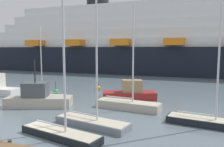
% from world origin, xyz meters
% --- Properties ---
extents(ground_plane, '(600.00, 600.00, 0.00)m').
position_xyz_m(ground_plane, '(0.00, 0.00, 0.00)').
color(ground_plane, slate).
extents(sailboat_0, '(6.60, 3.17, 12.12)m').
position_xyz_m(sailboat_0, '(3.19, 2.89, 0.54)').
color(sailboat_0, gray).
rests_on(sailboat_0, ground_plane).
extents(sailboat_2, '(6.88, 2.72, 10.44)m').
position_xyz_m(sailboat_2, '(4.59, 8.95, 0.53)').
color(sailboat_2, '#BCB29E').
rests_on(sailboat_2, ground_plane).
extents(sailboat_3, '(6.55, 2.96, 10.15)m').
position_xyz_m(sailboat_3, '(2.07, -0.07, 0.49)').
color(sailboat_3, black).
rests_on(sailboat_3, ground_plane).
extents(sailboat_4, '(5.04, 2.51, 8.76)m').
position_xyz_m(sailboat_4, '(-5.90, 9.76, 0.42)').
color(sailboat_4, white).
rests_on(sailboat_4, ground_plane).
extents(sailboat_5, '(6.69, 2.69, 12.84)m').
position_xyz_m(sailboat_5, '(12.08, 5.85, 0.59)').
color(sailboat_5, black).
rests_on(sailboat_5, ground_plane).
extents(fishing_boat_0, '(6.76, 4.05, 4.66)m').
position_xyz_m(fishing_boat_0, '(3.76, 13.35, 0.84)').
color(fishing_boat_0, maroon).
rests_on(fishing_boat_0, ground_plane).
extents(fishing_boat_1, '(7.25, 4.24, 5.01)m').
position_xyz_m(fishing_boat_1, '(-4.82, 6.87, 0.91)').
color(fishing_boat_1, '#BCB29E').
rests_on(fishing_boat_1, ground_plane).
extents(channel_buoy_0, '(0.72, 0.72, 1.80)m').
position_xyz_m(channel_buoy_0, '(-6.66, 13.26, 0.37)').
color(channel_buoy_0, green).
rests_on(channel_buoy_0, ground_plane).
extents(channel_buoy_1, '(0.66, 0.66, 1.27)m').
position_xyz_m(channel_buoy_1, '(-2.29, 17.97, 0.33)').
color(channel_buoy_1, orange).
rests_on(channel_buoy_1, ground_plane).
extents(cruise_ship, '(120.39, 22.11, 23.38)m').
position_xyz_m(cruise_ship, '(7.55, 46.00, 7.53)').
color(cruise_ship, black).
rests_on(cruise_ship, ground_plane).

